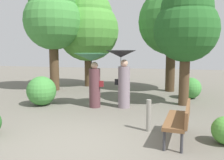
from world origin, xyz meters
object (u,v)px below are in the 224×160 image
at_px(tree_near_right, 186,24).
at_px(person_right, 122,70).
at_px(tree_mid_left, 88,25).
at_px(park_bench, 180,118).
at_px(person_left, 93,68).
at_px(tree_near_left, 53,15).
at_px(tree_mid_right, 172,15).
at_px(path_marker_post, 149,115).

bearing_deg(tree_near_right, person_right, -158.02).
bearing_deg(person_right, tree_mid_left, 39.90).
xyz_separation_m(person_right, park_bench, (1.82, -2.76, -0.81)).
bearing_deg(person_left, tree_mid_left, 28.46).
height_order(tree_near_left, tree_mid_left, tree_near_left).
height_order(person_left, tree_mid_right, tree_mid_right).
relative_size(tree_near_left, tree_mid_right, 0.99).
height_order(person_right, tree_near_left, tree_near_left).
bearing_deg(park_bench, person_left, -125.94).
xyz_separation_m(tree_near_left, tree_mid_right, (5.54, 0.97, -0.04)).
distance_m(tree_near_right, path_marker_post, 4.14).
xyz_separation_m(person_left, tree_mid_right, (2.64, 3.88, 2.20)).
relative_size(tree_near_right, tree_mid_right, 0.80).
height_order(tree_near_right, path_marker_post, tree_near_right).
relative_size(person_right, tree_mid_right, 0.37).
xyz_separation_m(person_left, park_bench, (2.84, -2.57, -0.86)).
relative_size(person_left, path_marker_post, 2.36).
bearing_deg(tree_mid_right, tree_near_right, -80.50).
bearing_deg(tree_near_left, person_left, -45.19).
relative_size(tree_near_left, path_marker_post, 6.68).
height_order(person_left, person_right, person_right).
height_order(tree_near_left, tree_mid_right, tree_mid_right).
relative_size(person_right, tree_mid_left, 0.39).
bearing_deg(tree_near_right, path_marker_post, -107.86).
xyz_separation_m(person_right, tree_mid_right, (1.63, 3.70, 2.25)).
bearing_deg(tree_mid_left, path_marker_post, -60.18).
relative_size(park_bench, tree_near_left, 0.29).
distance_m(person_left, person_right, 1.03).
relative_size(tree_near_left, tree_near_right, 1.24).
relative_size(person_left, park_bench, 1.22).
bearing_deg(path_marker_post, tree_mid_right, 84.92).
height_order(tree_mid_left, path_marker_post, tree_mid_left).
height_order(tree_near_right, tree_mid_right, tree_mid_right).
height_order(person_left, tree_mid_left, tree_mid_left).
xyz_separation_m(person_right, tree_near_right, (2.10, 0.85, 1.59)).
bearing_deg(tree_mid_right, tree_mid_left, 171.54).
height_order(person_right, tree_mid_left, tree_mid_left).
bearing_deg(person_right, path_marker_post, -146.33).
bearing_deg(tree_mid_left, tree_near_left, -126.78).
xyz_separation_m(person_left, path_marker_post, (2.11, -2.10, -0.98)).
relative_size(park_bench, tree_mid_right, 0.28).
relative_size(person_left, tree_near_right, 0.44).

